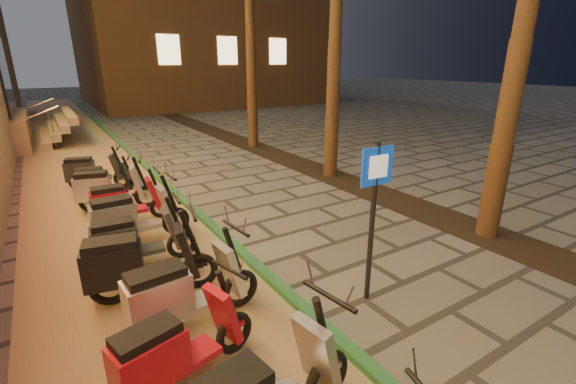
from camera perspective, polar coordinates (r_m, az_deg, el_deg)
ground at (r=5.12m, az=25.15°, el=-23.21°), size 120.00×120.00×0.00m
parking_strip at (r=12.26m, az=-27.00°, el=1.16°), size 3.40×60.00×0.01m
green_curb at (r=12.49m, az=-19.33°, el=2.68°), size 0.18×60.00×0.10m
planting_strip at (r=10.35m, az=13.13°, el=-0.18°), size 1.20×40.00×0.02m
pedestrian_sign at (r=5.27m, az=12.64°, el=-1.40°), size 0.51×0.10×2.32m
scooter_5 at (r=4.38m, az=-16.68°, el=-21.53°), size 1.64×0.80×1.16m
scooter_6 at (r=5.12m, az=-15.67°, el=-14.25°), size 1.80×0.65×1.26m
scooter_7 at (r=5.93m, az=-21.70°, el=-9.98°), size 1.84×0.84×1.29m
scooter_8 at (r=6.83m, az=-22.13°, el=-6.68°), size 1.66×0.59×1.17m
scooter_9 at (r=7.71m, az=-22.41°, el=-3.49°), size 1.78×0.62×1.26m
scooter_10 at (r=8.73m, az=-23.35°, el=-1.43°), size 1.63×0.57×1.15m
scooter_11 at (r=9.67m, az=-25.34°, el=0.43°), size 1.75×0.90×1.24m
scooter_12 at (r=10.58m, az=-25.96°, el=1.41°), size 1.53×0.77×1.08m
scooter_13 at (r=11.51m, az=-27.20°, el=2.70°), size 1.64×0.86×1.16m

